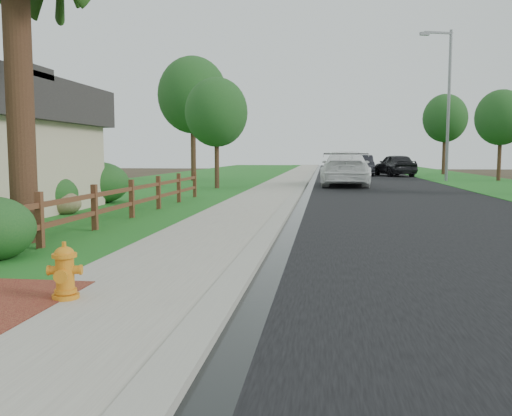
# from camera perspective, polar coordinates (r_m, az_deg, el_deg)

# --- Properties ---
(ground) EXTENTS (120.00, 120.00, 0.00)m
(ground) POSITION_cam_1_polar(r_m,az_deg,el_deg) (6.94, -6.43, -9.27)
(ground) COLOR #312B1B
(road) EXTENTS (8.00, 90.00, 0.02)m
(road) POSITION_cam_1_polar(r_m,az_deg,el_deg) (41.65, 11.38, 3.15)
(road) COLOR black
(road) RESTS_ON ground
(curb) EXTENTS (0.40, 90.00, 0.12)m
(curb) POSITION_cam_1_polar(r_m,az_deg,el_deg) (41.56, 5.59, 3.29)
(curb) COLOR gray
(curb) RESTS_ON ground
(wet_gutter) EXTENTS (0.50, 90.00, 0.00)m
(wet_gutter) POSITION_cam_1_polar(r_m,az_deg,el_deg) (41.55, 6.07, 3.23)
(wet_gutter) COLOR black
(wet_gutter) RESTS_ON road
(sidewalk) EXTENTS (2.20, 90.00, 0.10)m
(sidewalk) POSITION_cam_1_polar(r_m,az_deg,el_deg) (41.62, 3.79, 3.30)
(sidewalk) COLOR gray
(sidewalk) RESTS_ON ground
(grass_strip) EXTENTS (1.60, 90.00, 0.06)m
(grass_strip) POSITION_cam_1_polar(r_m,az_deg,el_deg) (41.78, 1.19, 3.29)
(grass_strip) COLOR #1C6320
(grass_strip) RESTS_ON ground
(lawn_near) EXTENTS (9.00, 90.00, 0.04)m
(lawn_near) POSITION_cam_1_polar(r_m,az_deg,el_deg) (42.64, -5.79, 3.30)
(lawn_near) COLOR #1C6320
(lawn_near) RESTS_ON ground
(verge_far) EXTENTS (6.00, 90.00, 0.04)m
(verge_far) POSITION_cam_1_polar(r_m,az_deg,el_deg) (42.71, 20.66, 2.96)
(verge_far) COLOR #1C6320
(verge_far) RESTS_ON ground
(ranch_fence) EXTENTS (0.12, 16.92, 1.10)m
(ranch_fence) POSITION_cam_1_polar(r_m,az_deg,el_deg) (13.96, -14.65, 0.71)
(ranch_fence) COLOR #4D2A19
(ranch_fence) RESTS_ON ground
(fire_hydrant) EXTENTS (0.44, 0.36, 0.67)m
(fire_hydrant) POSITION_cam_1_polar(r_m,az_deg,el_deg) (6.74, -19.48, -6.43)
(fire_hydrant) COLOR orange
(fire_hydrant) RESTS_ON sidewalk
(white_suv) EXTENTS (2.89, 6.65, 1.90)m
(white_suv) POSITION_cam_1_polar(r_m,az_deg,el_deg) (30.78, 9.41, 4.11)
(white_suv) COLOR white
(white_suv) RESTS_ON road
(dark_car_mid) EXTENTS (3.25, 5.53, 1.77)m
(dark_car_mid) POSITION_cam_1_polar(r_m,az_deg,el_deg) (45.11, 14.41, 4.40)
(dark_car_mid) COLOR black
(dark_car_mid) RESTS_ON road
(dark_car_far) EXTENTS (1.82, 5.14, 1.69)m
(dark_car_far) POSITION_cam_1_polar(r_m,az_deg,el_deg) (45.75, 11.04, 4.44)
(dark_car_far) COLOR black
(dark_car_far) RESTS_ON road
(streetlight) EXTENTS (2.18, 0.86, 9.66)m
(streetlight) POSITION_cam_1_polar(r_m,az_deg,el_deg) (37.57, 19.40, 11.01)
(streetlight) COLOR slate
(streetlight) RESTS_ON ground
(boulder) EXTENTS (1.20, 1.02, 0.70)m
(boulder) POSITION_cam_1_polar(r_m,az_deg,el_deg) (16.81, -19.58, 0.46)
(boulder) COLOR brown
(boulder) RESTS_ON ground
(shrub_c) EXTENTS (2.12, 2.12, 1.18)m
(shrub_c) POSITION_cam_1_polar(r_m,az_deg,el_deg) (17.20, -20.89, 1.34)
(shrub_c) COLOR #1A4A1D
(shrub_c) RESTS_ON ground
(shrub_d) EXTENTS (2.34, 2.34, 1.51)m
(shrub_d) POSITION_cam_1_polar(r_m,az_deg,el_deg) (20.30, -16.31, 2.56)
(shrub_d) COLOR #1A4A1D
(shrub_d) RESTS_ON ground
(tree_near_left) EXTENTS (3.19, 3.19, 5.66)m
(tree_near_left) POSITION_cam_1_polar(r_m,az_deg,el_deg) (27.99, -4.18, 10.00)
(tree_near_left) COLOR #392117
(tree_near_left) RESTS_ON ground
(tree_mid_left) EXTENTS (4.54, 4.54, 8.11)m
(tree_mid_left) POSITION_cam_1_polar(r_m,az_deg,el_deg) (36.22, -6.68, 11.70)
(tree_mid_left) COLOR #392117
(tree_mid_left) RESTS_ON ground
(tree_mid_right) EXTENTS (3.30, 3.30, 5.99)m
(tree_mid_right) POSITION_cam_1_polar(r_m,az_deg,el_deg) (39.27, 24.39, 8.66)
(tree_mid_right) COLOR #392117
(tree_mid_right) RESTS_ON ground
(tree_far_right) EXTENTS (3.75, 3.75, 6.91)m
(tree_far_right) POSITION_cam_1_polar(r_m,az_deg,el_deg) (49.69, 19.28, 8.90)
(tree_far_right) COLOR #392117
(tree_far_right) RESTS_ON ground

